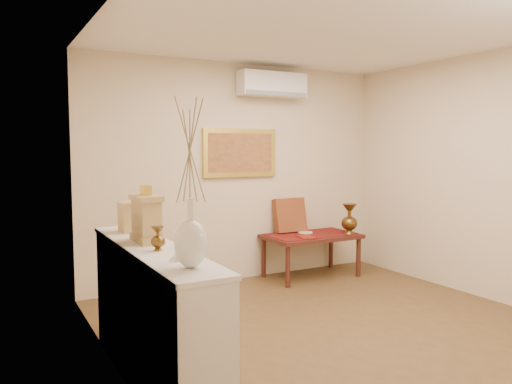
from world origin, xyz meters
TOP-DOWN VIEW (x-y plane):
  - floor at (0.00, 0.00)m, footprint 4.50×4.50m
  - ceiling at (0.00, 0.00)m, footprint 4.50×4.50m
  - wall_back at (0.00, 2.25)m, footprint 4.00×0.02m
  - wall_left at (-2.00, 0.00)m, footprint 0.02×4.50m
  - wall_right at (2.00, 0.00)m, footprint 0.02×4.50m
  - white_vase at (-1.81, -0.72)m, footprint 0.19×0.19m
  - candlestick at (-1.83, -0.51)m, footprint 0.09×0.09m
  - brass_urn_small at (-1.83, -0.16)m, footprint 0.09×0.09m
  - table_cloth at (0.85, 1.88)m, footprint 1.14×0.59m
  - brass_urn_tall at (1.30, 1.67)m, footprint 0.21×0.21m
  - plate at (0.82, 1.98)m, footprint 0.19×0.19m
  - menu at (0.65, 1.71)m, footprint 0.22×0.28m
  - cushion at (0.69, 2.14)m, footprint 0.44×0.19m
  - display_ledge at (-1.82, 0.00)m, footprint 0.37×2.02m
  - mantel_clock at (-1.80, 0.18)m, footprint 0.17×0.36m
  - wooden_chest at (-1.79, 0.67)m, footprint 0.16×0.21m
  - low_table at (0.85, 1.88)m, footprint 1.20×0.70m
  - painting at (0.00, 2.22)m, footprint 1.00×0.06m
  - ac_unit at (0.40, 2.12)m, footprint 0.90×0.25m

SIDE VIEW (x-z plane):
  - floor at x=0.00m, z-range 0.00..0.00m
  - low_table at x=0.85m, z-range 0.21..0.76m
  - display_ledge at x=-1.82m, z-range 0.00..0.98m
  - table_cloth at x=0.85m, z-range 0.55..0.56m
  - plate at x=0.82m, z-range 0.56..0.57m
  - menu at x=0.65m, z-range 0.56..0.57m
  - cushion at x=0.69m, z-range 0.55..1.01m
  - brass_urn_tall at x=1.30m, z-range 0.56..1.03m
  - candlestick at x=-1.83m, z-range 0.98..1.17m
  - brass_urn_small at x=-1.83m, z-range 0.98..1.19m
  - wooden_chest at x=-1.79m, z-range 0.98..1.22m
  - mantel_clock at x=-1.80m, z-range 0.95..1.36m
  - wall_back at x=0.00m, z-range 0.00..2.70m
  - wall_left at x=-2.00m, z-range 0.00..2.70m
  - wall_right at x=2.00m, z-range 0.00..2.70m
  - white_vase at x=-1.81m, z-range 0.98..1.98m
  - painting at x=0.00m, z-range 1.30..1.90m
  - ac_unit at x=0.40m, z-range 2.30..2.60m
  - ceiling at x=0.00m, z-range 2.70..2.70m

